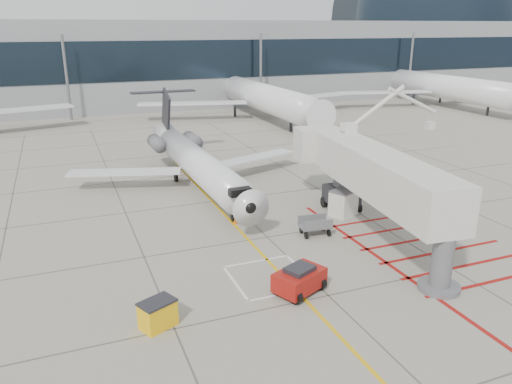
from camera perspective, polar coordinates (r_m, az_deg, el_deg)
name	(u,v)px	position (r m, az deg, el deg)	size (l,w,h in m)	color
ground_plane	(294,263)	(29.44, 4.38, -8.08)	(260.00, 260.00, 0.00)	gray
regional_jet	(205,153)	(39.94, -5.90, 4.46)	(21.35, 26.92, 7.06)	silver
jet_bridge	(384,185)	(31.84, 14.38, 0.76)	(8.91, 18.81, 7.53)	silver
pushback_tug	(299,279)	(26.12, 4.98, -9.85)	(2.63, 1.64, 1.54)	#9D150F
spill_bin	(158,314)	(23.78, -11.16, -13.51)	(1.55, 1.03, 1.34)	#F7B70D
baggage_cart	(315,226)	(33.10, 6.77, -3.85)	(2.00, 1.27, 1.27)	#595A5E
ground_power_unit	(346,202)	(36.92, 10.22, -1.11)	(2.39, 1.39, 1.89)	silver
cone_nose	(235,220)	(34.90, -2.40, -3.27)	(0.31, 0.31, 0.43)	orange
cone_side	(307,222)	(34.70, 5.86, -3.47)	(0.32, 0.32, 0.44)	orange
terminal_building	(178,61)	(96.26, -8.91, 14.60)	(180.00, 28.00, 14.00)	gray
terminal_glass_band	(198,60)	(82.60, -6.63, 14.78)	(180.00, 0.10, 6.00)	black
terminal_dome	(441,22)	(124.28, 20.42, 17.78)	(40.00, 28.00, 28.00)	black
bg_aircraft_c	(257,78)	(75.34, 0.17, 12.90)	(34.95, 38.83, 11.65)	silver
bg_aircraft_d	(438,70)	(92.97, 20.08, 12.94)	(35.54, 39.48, 11.85)	silver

